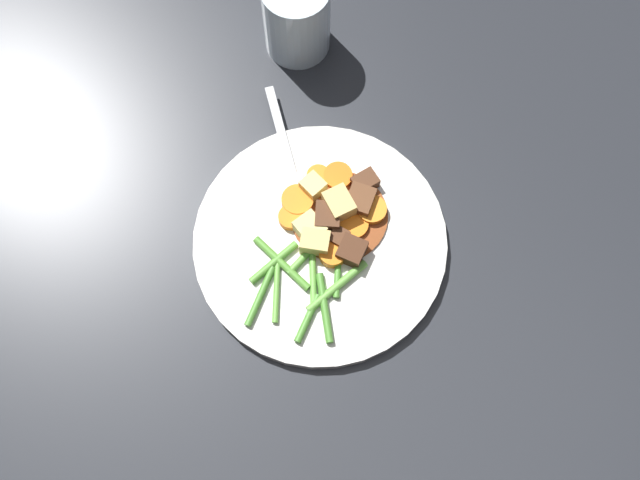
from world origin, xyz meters
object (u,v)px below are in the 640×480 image
(dinner_plate, at_px, (320,242))
(potato_chunk_3, at_px, (339,205))
(potato_chunk_1, at_px, (315,242))
(fork, at_px, (288,158))
(carrot_slice_4, at_px, (298,201))
(potato_chunk_0, at_px, (313,187))
(carrot_slice_6, at_px, (293,215))
(carrot_slice_1, at_px, (338,176))
(meat_chunk_3, at_px, (360,201))
(carrot_slice_2, at_px, (372,210))
(meat_chunk_2, at_px, (339,238))
(carrot_slice_5, at_px, (354,225))
(meat_chunk_1, at_px, (352,251))
(meat_chunk_0, at_px, (328,217))
(carrot_slice_0, at_px, (318,177))
(meat_chunk_4, at_px, (362,180))
(potato_chunk_2, at_px, (309,230))
(water_glass, at_px, (297,17))
(carrot_slice_3, at_px, (333,254))

(dinner_plate, distance_m, potato_chunk_3, 0.05)
(potato_chunk_1, bearing_deg, fork, 53.83)
(carrot_slice_4, distance_m, potato_chunk_0, 0.02)
(carrot_slice_6, bearing_deg, potato_chunk_0, 1.61)
(carrot_slice_1, relative_size, meat_chunk_3, 1.02)
(carrot_slice_2, bearing_deg, meat_chunk_2, 169.73)
(meat_chunk_3, bearing_deg, carrot_slice_5, -157.78)
(meat_chunk_3, bearing_deg, meat_chunk_1, -152.37)
(potato_chunk_0, bearing_deg, potato_chunk_1, -140.52)
(carrot_slice_5, relative_size, carrot_slice_6, 1.16)
(meat_chunk_3, bearing_deg, meat_chunk_0, 157.03)
(carrot_slice_0, distance_m, meat_chunk_4, 0.05)
(carrot_slice_2, distance_m, carrot_slice_5, 0.03)
(meat_chunk_0, xyz_separation_m, meat_chunk_3, (0.04, -0.02, -0.00))
(meat_chunk_1, bearing_deg, potato_chunk_2, 101.32)
(dinner_plate, bearing_deg, potato_chunk_3, 7.23)
(meat_chunk_4, bearing_deg, carrot_slice_4, 145.47)
(carrot_slice_5, bearing_deg, meat_chunk_2, 171.97)
(potato_chunk_2, height_order, fork, potato_chunk_2)
(carrot_slice_0, bearing_deg, meat_chunk_0, -131.53)
(meat_chunk_1, bearing_deg, water_glass, 49.89)
(carrot_slice_2, height_order, carrot_slice_5, carrot_slice_2)
(meat_chunk_0, relative_size, water_glass, 0.29)
(dinner_plate, relative_size, potato_chunk_3, 8.49)
(carrot_slice_2, bearing_deg, carrot_slice_6, 131.36)
(carrot_slice_2, relative_size, potato_chunk_2, 1.09)
(carrot_slice_2, bearing_deg, meat_chunk_4, 53.73)
(dinner_plate, height_order, potato_chunk_3, potato_chunk_3)
(potato_chunk_0, bearing_deg, potato_chunk_3, -91.48)
(carrot_slice_3, height_order, carrot_slice_5, carrot_slice_3)
(carrot_slice_6, height_order, potato_chunk_0, potato_chunk_0)
(carrot_slice_2, distance_m, potato_chunk_1, 0.07)
(carrot_slice_4, height_order, meat_chunk_1, meat_chunk_1)
(carrot_slice_2, relative_size, meat_chunk_2, 1.66)
(potato_chunk_0, distance_m, meat_chunk_4, 0.06)
(carrot_slice_5, height_order, potato_chunk_1, potato_chunk_1)
(meat_chunk_2, bearing_deg, meat_chunk_0, 65.61)
(potato_chunk_3, bearing_deg, potato_chunk_1, -174.04)
(carrot_slice_0, height_order, carrot_slice_6, carrot_slice_6)
(potato_chunk_3, distance_m, meat_chunk_0, 0.02)
(potato_chunk_0, xyz_separation_m, potato_chunk_3, (-0.00, -0.04, 0.00))
(carrot_slice_4, distance_m, meat_chunk_4, 0.08)
(potato_chunk_2, bearing_deg, carrot_slice_4, 56.31)
(potato_chunk_3, bearing_deg, carrot_slice_3, -150.11)
(carrot_slice_4, xyz_separation_m, potato_chunk_1, (-0.03, -0.05, 0.01))
(potato_chunk_0, height_order, meat_chunk_4, potato_chunk_0)
(carrot_slice_6, distance_m, potato_chunk_2, 0.03)
(carrot_slice_6, bearing_deg, meat_chunk_4, -24.76)
(meat_chunk_4, xyz_separation_m, fork, (-0.03, 0.08, -0.01))
(dinner_plate, height_order, carrot_slice_5, carrot_slice_5)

